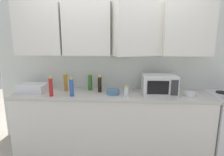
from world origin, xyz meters
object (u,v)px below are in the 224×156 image
Objects in this scene: bottle_green_oil at (90,82)px; bowl_mixing_large at (113,92)px; bottle_red_sauce at (51,87)px; bottle_amber_vinegar at (66,83)px; microwave at (159,84)px; bottle_clear_tall at (126,92)px; dish_rack at (33,88)px; bottle_blue_cleaner at (72,87)px; bowl_ceramic_small at (190,94)px; bottle_soy_dark at (100,84)px.

bowl_mixing_large is at bearing -29.16° from bottle_green_oil.
bottle_red_sauce is 0.30m from bottle_amber_vinegar.
microwave is 1.74× the size of bottle_red_sauce.
bottle_red_sauce is 1.46× the size of bowl_mixing_large.
microwave reaches higher than bottle_amber_vinegar.
microwave is at bearing 5.37° from bowl_mixing_large.
bottle_red_sauce is at bearing -115.49° from bottle_amber_vinegar.
bottle_red_sauce is 1.05m from bottle_clear_tall.
bottle_clear_tall is at bearing -6.10° from dish_rack.
bottle_blue_cleaner reaches higher than dish_rack.
bottle_red_sauce is 1.01× the size of bottle_amber_vinegar.
bowl_ceramic_small is at bearing -1.40° from dish_rack.
bottle_soy_dark is at bearing 20.51° from bottle_red_sauce.
bottle_soy_dark is at bearing -31.74° from bottle_green_oil.
bottle_blue_cleaner reaches higher than bottle_green_oil.
bottle_green_oil is at bearing 150.86° from bottle_clear_tall.
bottle_clear_tall is 0.57× the size of bottle_blue_cleaner.
bottle_blue_cleaner is (-1.23, -0.18, -0.01)m from microwave.
bottle_green_oil is 0.96× the size of bottle_blue_cleaner.
dish_rack is at bearing 152.33° from bottle_red_sauce.
bottle_clear_tall is at bearing -14.29° from bottle_amber_vinegar.
microwave reaches higher than bowl_ceramic_small.
dish_rack reaches higher than bowl_ceramic_small.
microwave is 1.04m from bottle_green_oil.
bottle_amber_vinegar is (-0.92, 0.23, 0.06)m from bottle_clear_tall.
dish_rack is at bearing -169.93° from bottle_amber_vinegar.
bottle_green_oil is 1.70× the size of bottle_clear_tall.
microwave is at bearing 170.10° from bowl_ceramic_small.
bottle_blue_cleaner is at bearing -171.50° from microwave.
bottle_green_oil reaches higher than dish_rack.
dish_rack is at bearing -169.14° from bottle_green_oil.
microwave reaches higher than bottle_green_oil.
bowl_ceramic_small is at bearing -5.17° from bottle_soy_dark.
bowl_mixing_large is at bearing -174.63° from microwave.
dish_rack is 1.50× the size of bottle_soy_dark.
bottle_amber_vinegar reaches higher than bowl_ceramic_small.
dish_rack is 0.40m from bottle_red_sauce.
microwave is 1.87m from dish_rack.
bottle_soy_dark is 0.43m from bottle_blue_cleaner.
bowl_ceramic_small is (2.29, -0.06, -0.03)m from dish_rack.
bottle_clear_tall is at bearing -174.07° from bowl_ceramic_small.
bottle_soy_dark is 0.52m from bottle_amber_vinegar.
bowl_ceramic_small is at bearing -8.50° from bottle_green_oil.
bottle_red_sauce reaches higher than bottle_soy_dark.
bottle_red_sauce is 1.79× the size of bowl_ceramic_small.
microwave is 0.44m from bowl_ceramic_small.
bowl_ceramic_small is at bearing -0.60° from bowl_mixing_large.
dish_rack is at bearing 178.60° from bowl_ceramic_small.
dish_rack is 1.21m from bowl_mixing_large.
bowl_mixing_large is (-0.66, -0.06, -0.10)m from microwave.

